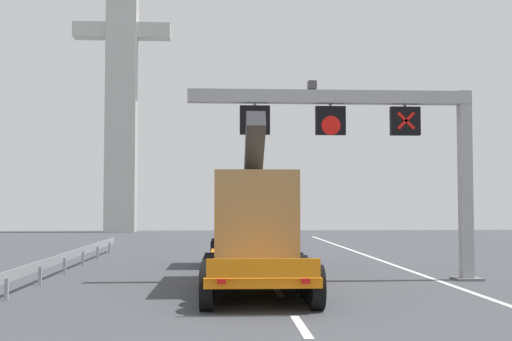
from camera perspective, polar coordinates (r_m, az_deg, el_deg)
The scene contains 6 objects.
lane_markings at distance 31.15m, azimuth 0.05°, elevation -7.68°, with size 0.20×59.37×0.01m.
edge_line_right at distance 22.03m, azimuth 16.62°, elevation -9.53°, with size 0.20×63.00×0.01m, color silver.
overhead_lane_gantry at distance 22.90m, azimuth 9.84°, elevation 3.56°, with size 9.98×0.90×6.79m.
heavy_haul_truck_orange at distance 23.53m, azimuth -0.53°, elevation -4.38°, with size 3.05×14.07×5.30m.
guardrail_left at distance 22.37m, azimuth -18.32°, elevation -7.97°, with size 0.13×29.81×0.76m.
bridge_pylon_distant at distance 63.52m, azimuth -11.53°, elevation 8.90°, with size 9.00×2.00×30.29m.
Camera 1 is at (-1.15, -8.61, 2.59)m, focal length 46.18 mm.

